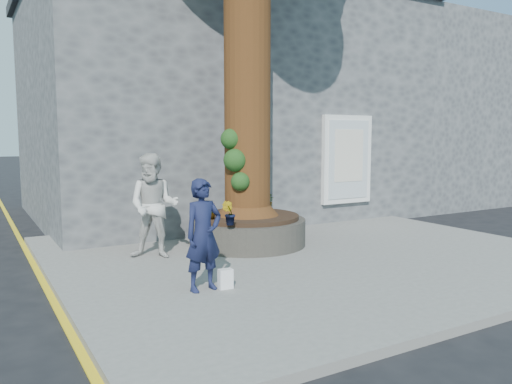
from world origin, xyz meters
TOP-DOWN VIEW (x-y plane):
  - ground at (0.00, 0.00)m, footprint 120.00×120.00m
  - pavement at (1.50, 1.00)m, footprint 9.00×8.00m
  - yellow_line at (-3.05, 1.00)m, footprint 0.10×30.00m
  - stone_shop at (2.50, 7.20)m, footprint 10.30×8.30m
  - neighbour_shop at (10.50, 7.20)m, footprint 6.00×8.00m
  - planter at (0.80, 2.00)m, footprint 2.30×2.30m
  - man at (-1.19, -0.31)m, footprint 0.62×0.46m
  - woman at (-1.16, 1.88)m, footprint 1.14×1.08m
  - shopping_bag at (-0.90, -0.40)m, footprint 0.21×0.13m
  - plant_a at (-0.05, 2.30)m, footprint 0.21×0.21m
  - plant_b at (-0.05, 1.15)m, footprint 0.32×0.32m
  - plant_c at (-0.05, 1.88)m, footprint 0.18×0.18m
  - plant_d at (1.65, 2.58)m, footprint 0.37×0.38m

SIDE VIEW (x-z plane):
  - ground at x=0.00m, z-range 0.00..0.00m
  - yellow_line at x=-3.05m, z-range 0.00..0.01m
  - pavement at x=1.50m, z-range 0.00..0.12m
  - shopping_bag at x=-0.90m, z-range 0.12..0.40m
  - planter at x=0.80m, z-range 0.11..0.71m
  - plant_c at x=-0.05m, z-range 0.72..1.03m
  - plant_d at x=1.65m, z-range 0.72..1.04m
  - plant_a at x=-0.05m, z-range 0.72..1.06m
  - man at x=-1.19m, z-range 0.12..1.69m
  - plant_b at x=-0.05m, z-range 0.72..1.14m
  - woman at x=-1.16m, z-range 0.12..1.97m
  - neighbour_shop at x=10.50m, z-range 0.00..6.00m
  - stone_shop at x=2.50m, z-range 0.01..6.31m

